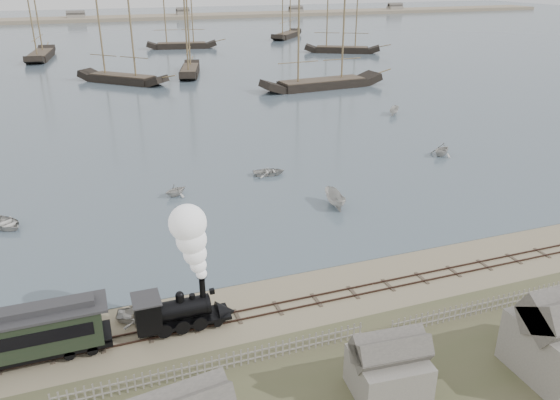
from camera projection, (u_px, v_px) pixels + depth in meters
name	position (u px, v px, depth m)	size (l,w,h in m)	color
ground	(282.00, 291.00, 41.01)	(600.00, 600.00, 0.00)	gray
harbor_water	(112.00, 40.00, 188.06)	(600.00, 336.00, 0.06)	#42505E
rail_track	(291.00, 305.00, 39.26)	(120.00, 1.80, 0.16)	#37251E
picket_fence_west	(221.00, 371.00, 32.90)	(19.00, 0.10, 1.20)	slate
picket_fence_east	(484.00, 313.00, 38.47)	(15.00, 0.10, 1.20)	slate
shed_mid	(386.00, 392.00, 31.26)	(4.00, 3.50, 3.60)	slate
far_spit	(99.00, 21.00, 257.28)	(500.00, 20.00, 1.80)	gray
locomotive	(191.00, 276.00, 35.55)	(6.76, 2.52, 8.43)	black
beached_dinghy	(146.00, 313.00, 37.71)	(3.93, 2.81, 0.81)	#B9B6B0
rowboat_0	(5.00, 223.00, 50.92)	(4.24, 3.03, 0.88)	#B9B6B0
rowboat_1	(176.00, 190.00, 57.93)	(2.60, 2.25, 1.37)	#B9B6B0
rowboat_2	(335.00, 199.00, 55.37)	(3.96, 1.49, 1.53)	#B9B6B0
rowboat_3	(269.00, 172.00, 63.97)	(3.76, 2.69, 0.78)	#B9B6B0
rowboat_4	(442.00, 149.00, 70.46)	(3.25, 2.80, 1.71)	#B9B6B0
rowboat_5	(394.00, 111.00, 90.43)	(3.36, 1.26, 1.30)	#B9B6B0
schooner_2	(117.00, 34.00, 112.25)	(21.08, 4.86, 20.00)	black
schooner_3	(187.00, 29.00, 121.03)	(18.11, 4.18, 20.00)	black
schooner_4	(324.00, 37.00, 107.20)	(25.99, 6.00, 20.00)	black
schooner_5	(343.00, 16.00, 154.30)	(21.52, 4.97, 20.00)	black
schooner_7	(35.00, 20.00, 143.65)	(23.50, 5.42, 20.00)	black
schooner_8	(180.00, 14.00, 162.84)	(20.97, 4.84, 20.00)	black
schooner_9	(287.00, 8.00, 188.64)	(21.73, 5.02, 20.00)	black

